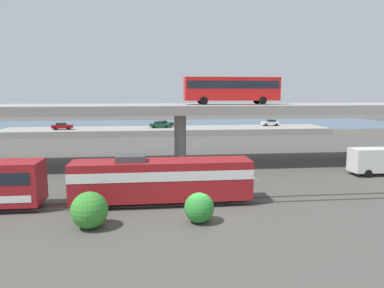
{
  "coord_description": "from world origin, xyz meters",
  "views": [
    {
      "loc": [
        -3.57,
        -24.78,
        9.23
      ],
      "look_at": [
        1.27,
        17.79,
        3.0
      ],
      "focal_mm": 33.17,
      "sensor_mm": 36.0,
      "label": 1
    }
  ],
  "objects_px": {
    "transit_bus_on_overpass": "(231,88)",
    "parked_car_1": "(62,126)",
    "parked_car_0": "(163,124)",
    "parked_car_2": "(160,124)",
    "train_locomotive": "(171,178)",
    "parked_car_3": "(270,123)",
    "service_truck_west": "(379,161)"
  },
  "relations": [
    {
      "from": "transit_bus_on_overpass",
      "to": "parked_car_1",
      "type": "height_order",
      "value": "transit_bus_on_overpass"
    },
    {
      "from": "parked_car_0",
      "to": "parked_car_1",
      "type": "height_order",
      "value": "same"
    },
    {
      "from": "service_truck_west",
      "to": "parked_car_2",
      "type": "height_order",
      "value": "service_truck_west"
    },
    {
      "from": "train_locomotive",
      "to": "transit_bus_on_overpass",
      "type": "height_order",
      "value": "transit_bus_on_overpass"
    },
    {
      "from": "train_locomotive",
      "to": "parked_car_2",
      "type": "distance_m",
      "value": 51.13
    },
    {
      "from": "service_truck_west",
      "to": "parked_car_1",
      "type": "height_order",
      "value": "service_truck_west"
    },
    {
      "from": "parked_car_2",
      "to": "parked_car_3",
      "type": "height_order",
      "value": "same"
    },
    {
      "from": "parked_car_2",
      "to": "parked_car_3",
      "type": "bearing_deg",
      "value": 4.57
    },
    {
      "from": "parked_car_3",
      "to": "train_locomotive",
      "type": "bearing_deg",
      "value": 63.33
    },
    {
      "from": "parked_car_1",
      "to": "train_locomotive",
      "type": "bearing_deg",
      "value": -67.42
    },
    {
      "from": "parked_car_0",
      "to": "parked_car_2",
      "type": "distance_m",
      "value": 2.44
    },
    {
      "from": "parked_car_0",
      "to": "parked_car_1",
      "type": "relative_size",
      "value": 1.08
    },
    {
      "from": "parked_car_2",
      "to": "parked_car_1",
      "type": "bearing_deg",
      "value": -176.29
    },
    {
      "from": "parked_car_0",
      "to": "parked_car_3",
      "type": "xyz_separation_m",
      "value": [
        25.58,
        -0.14,
        -0.0
      ]
    },
    {
      "from": "train_locomotive",
      "to": "parked_car_0",
      "type": "relative_size",
      "value": 3.44
    },
    {
      "from": "service_truck_west",
      "to": "parked_car_0",
      "type": "bearing_deg",
      "value": 116.41
    },
    {
      "from": "service_truck_west",
      "to": "parked_car_1",
      "type": "relative_size",
      "value": 1.6
    },
    {
      "from": "service_truck_west",
      "to": "transit_bus_on_overpass",
      "type": "bearing_deg",
      "value": 152.56
    },
    {
      "from": "train_locomotive",
      "to": "service_truck_west",
      "type": "distance_m",
      "value": 25.06
    },
    {
      "from": "transit_bus_on_overpass",
      "to": "parked_car_3",
      "type": "relative_size",
      "value": 2.9
    },
    {
      "from": "transit_bus_on_overpass",
      "to": "parked_car_2",
      "type": "height_order",
      "value": "transit_bus_on_overpass"
    },
    {
      "from": "train_locomotive",
      "to": "parked_car_0",
      "type": "xyz_separation_m",
      "value": [
        1.16,
        53.39,
        -0.1
      ]
    },
    {
      "from": "service_truck_west",
      "to": "parked_car_1",
      "type": "distance_m",
      "value": 61.2
    },
    {
      "from": "transit_bus_on_overpass",
      "to": "parked_car_1",
      "type": "distance_m",
      "value": 45.58
    },
    {
      "from": "parked_car_0",
      "to": "parked_car_2",
      "type": "height_order",
      "value": "same"
    },
    {
      "from": "train_locomotive",
      "to": "parked_car_3",
      "type": "bearing_deg",
      "value": 63.33
    },
    {
      "from": "parked_car_0",
      "to": "parked_car_3",
      "type": "bearing_deg",
      "value": -0.32
    },
    {
      "from": "transit_bus_on_overpass",
      "to": "parked_car_0",
      "type": "xyz_separation_m",
      "value": [
        -7.41,
        37.71,
        -7.7
      ]
    },
    {
      "from": "parked_car_2",
      "to": "parked_car_0",
      "type": "bearing_deg",
      "value": 67.91
    },
    {
      "from": "transit_bus_on_overpass",
      "to": "parked_car_1",
      "type": "relative_size",
      "value": 2.83
    },
    {
      "from": "train_locomotive",
      "to": "parked_car_3",
      "type": "distance_m",
      "value": 59.58
    },
    {
      "from": "parked_car_1",
      "to": "parked_car_3",
      "type": "bearing_deg",
      "value": 4.19
    }
  ]
}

